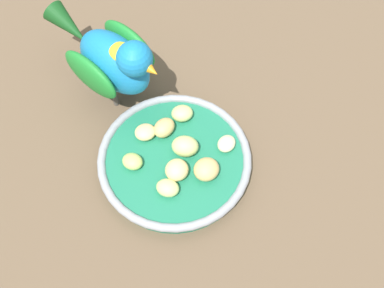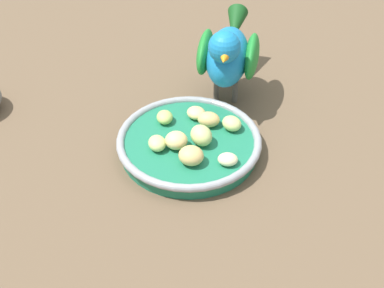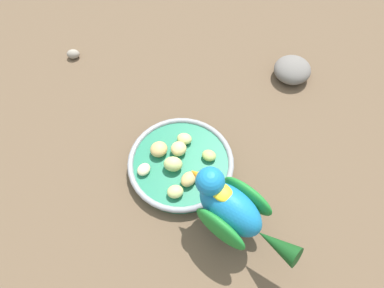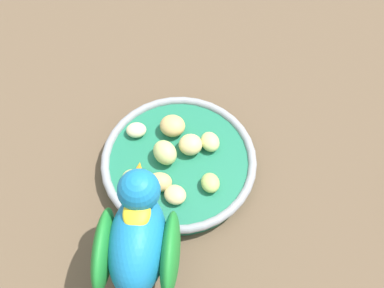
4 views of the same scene
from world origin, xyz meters
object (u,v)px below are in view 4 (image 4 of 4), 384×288
at_px(apple_piece_4, 172,126).
at_px(apple_piece_5, 136,130).
at_px(apple_piece_7, 208,184).
at_px(apple_piece_1, 175,195).
at_px(apple_piece_8, 159,182).
at_px(apple_piece_2, 210,142).
at_px(apple_piece_0, 165,153).
at_px(parrot, 137,246).
at_px(feeding_bowl, 179,163).
at_px(apple_piece_6, 133,179).
at_px(apple_piece_3, 191,145).

height_order(apple_piece_4, apple_piece_5, apple_piece_4).
bearing_deg(apple_piece_5, apple_piece_7, -172.06).
xyz_separation_m(apple_piece_1, apple_piece_8, (0.03, 0.00, 0.00)).
bearing_deg(apple_piece_1, apple_piece_2, -71.74).
bearing_deg(apple_piece_0, parrot, 129.14).
distance_m(feeding_bowl, apple_piece_0, 0.03).
bearing_deg(apple_piece_5, apple_piece_8, 161.62).
height_order(apple_piece_5, apple_piece_6, apple_piece_6).
bearing_deg(apple_piece_8, apple_piece_2, -88.56).
distance_m(apple_piece_2, apple_piece_3, 0.03).
height_order(apple_piece_4, apple_piece_7, apple_piece_4).
bearing_deg(apple_piece_3, parrot, 118.60).
height_order(apple_piece_3, parrot, parrot).
height_order(apple_piece_2, apple_piece_4, apple_piece_4).
height_order(apple_piece_1, apple_piece_5, same).
bearing_deg(apple_piece_0, apple_piece_2, -113.43).
height_order(apple_piece_2, apple_piece_8, apple_piece_8).
height_order(apple_piece_2, apple_piece_7, apple_piece_2).
bearing_deg(parrot, apple_piece_8, -6.48).
relative_size(apple_piece_4, apple_piece_5, 1.26).
bearing_deg(feeding_bowl, apple_piece_7, -177.62).
distance_m(apple_piece_0, apple_piece_1, 0.06).
bearing_deg(apple_piece_4, apple_piece_7, 167.16).
bearing_deg(apple_piece_8, feeding_bowl, -73.98).
distance_m(apple_piece_7, apple_piece_8, 0.06).
bearing_deg(apple_piece_8, apple_piece_7, -133.61).
distance_m(feeding_bowl, apple_piece_8, 0.05).
xyz_separation_m(apple_piece_4, apple_piece_7, (-0.10, 0.02, -0.00)).
height_order(feeding_bowl, apple_piece_2, apple_piece_2).
xyz_separation_m(apple_piece_4, apple_piece_5, (0.03, 0.04, -0.00)).
bearing_deg(parrot, apple_piece_2, -23.55).
bearing_deg(parrot, feeding_bowl, -13.18).
xyz_separation_m(apple_piece_3, apple_piece_6, (0.01, 0.09, -0.00)).
bearing_deg(apple_piece_7, apple_piece_3, -19.69).
height_order(apple_piece_2, apple_piece_5, apple_piece_2).
relative_size(apple_piece_0, apple_piece_1, 1.25).
distance_m(apple_piece_0, apple_piece_5, 0.06).
relative_size(apple_piece_0, apple_piece_3, 1.14).
bearing_deg(apple_piece_3, apple_piece_2, -118.07).
bearing_deg(apple_piece_2, apple_piece_3, 61.93).
distance_m(apple_piece_1, apple_piece_3, 0.08).
bearing_deg(apple_piece_5, apple_piece_0, -175.38).
relative_size(feeding_bowl, apple_piece_0, 5.75).
relative_size(apple_piece_4, apple_piece_7, 1.24).
bearing_deg(apple_piece_7, apple_piece_6, 44.77).
bearing_deg(apple_piece_1, feeding_bowl, -45.35).
height_order(apple_piece_7, parrot, parrot).
bearing_deg(apple_piece_5, apple_piece_2, -142.50).
xyz_separation_m(feeding_bowl, apple_piece_6, (0.01, 0.07, 0.02)).
bearing_deg(apple_piece_8, apple_piece_3, -77.27).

